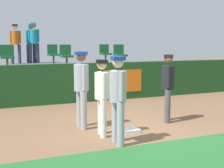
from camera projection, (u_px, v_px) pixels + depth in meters
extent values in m
plane|color=brown|center=(131.00, 129.00, 7.78)|extent=(60.00, 60.00, 0.00)
cube|color=#26662B|center=(200.00, 166.00, 5.47)|extent=(18.00, 2.80, 0.01)
cube|color=white|center=(129.00, 130.00, 7.57)|extent=(0.40, 0.40, 0.08)
cylinder|color=white|center=(101.00, 116.00, 7.36)|extent=(0.14, 0.14, 0.83)
cylinder|color=white|center=(103.00, 119.00, 7.06)|extent=(0.14, 0.14, 0.83)
cylinder|color=white|center=(102.00, 86.00, 7.12)|extent=(0.38, 0.38, 0.58)
sphere|color=tan|center=(102.00, 65.00, 7.07)|extent=(0.22, 0.22, 0.22)
cube|color=black|center=(102.00, 61.00, 7.06)|extent=(0.27, 0.27, 0.08)
cylinder|color=white|center=(100.00, 84.00, 7.31)|extent=(0.08, 0.08, 0.55)
cylinder|color=white|center=(104.00, 86.00, 6.93)|extent=(0.08, 0.08, 0.55)
ellipsoid|color=brown|center=(105.00, 94.00, 7.36)|extent=(0.16, 0.22, 0.28)
cylinder|color=#9EA3AD|center=(80.00, 108.00, 8.04)|extent=(0.15, 0.15, 0.90)
cylinder|color=#9EA3AD|center=(84.00, 111.00, 7.73)|extent=(0.15, 0.15, 0.90)
cylinder|color=#9EA3AD|center=(81.00, 78.00, 7.79)|extent=(0.36, 0.36, 0.64)
sphere|color=brown|center=(81.00, 57.00, 7.73)|extent=(0.24, 0.24, 0.24)
cube|color=#193899|center=(81.00, 53.00, 7.72)|extent=(0.25, 0.25, 0.08)
cylinder|color=#9EA3AD|center=(79.00, 76.00, 7.98)|extent=(0.09, 0.09, 0.60)
cylinder|color=#9EA3AD|center=(84.00, 78.00, 7.59)|extent=(0.09, 0.09, 0.60)
cylinder|color=#9EA3AD|center=(115.00, 121.00, 6.76)|extent=(0.15, 0.15, 0.88)
cylinder|color=#9EA3AD|center=(121.00, 125.00, 6.46)|extent=(0.15, 0.15, 0.88)
cylinder|color=#9EA3AD|center=(118.00, 86.00, 6.52)|extent=(0.37, 0.37, 0.62)
sphere|color=beige|center=(118.00, 62.00, 6.46)|extent=(0.23, 0.23, 0.23)
cube|color=#193899|center=(118.00, 58.00, 6.45)|extent=(0.26, 0.26, 0.08)
cylinder|color=#9EA3AD|center=(115.00, 84.00, 6.71)|extent=(0.09, 0.09, 0.58)
cylinder|color=#9EA3AD|center=(122.00, 87.00, 6.32)|extent=(0.09, 0.09, 0.58)
cylinder|color=#4C4C51|center=(167.00, 104.00, 8.68)|extent=(0.15, 0.15, 0.86)
cylinder|color=#4C4C51|center=(168.00, 106.00, 8.37)|extent=(0.15, 0.15, 0.86)
cylinder|color=black|center=(168.00, 77.00, 8.44)|extent=(0.46, 0.46, 0.60)
sphere|color=#8C6647|center=(168.00, 59.00, 8.38)|extent=(0.22, 0.22, 0.22)
cube|color=black|center=(169.00, 56.00, 8.37)|extent=(0.33, 0.33, 0.08)
cylinder|color=black|center=(168.00, 76.00, 8.63)|extent=(0.09, 0.09, 0.57)
cylinder|color=black|center=(168.00, 77.00, 8.24)|extent=(0.09, 0.09, 0.57)
cube|color=#19471E|center=(79.00, 83.00, 11.30)|extent=(18.00, 0.24, 1.35)
cube|color=orange|center=(123.00, 81.00, 11.84)|extent=(1.50, 0.02, 0.81)
cube|color=#59595E|center=(59.00, 79.00, 13.65)|extent=(18.00, 4.80, 1.14)
cylinder|color=#4C4C51|center=(54.00, 59.00, 14.06)|extent=(0.08, 0.08, 0.40)
cube|color=#19592D|center=(53.00, 55.00, 14.04)|extent=(0.44, 0.44, 0.08)
cube|color=#19592D|center=(52.00, 49.00, 14.18)|extent=(0.44, 0.06, 0.40)
cylinder|color=#4C4C51|center=(67.00, 62.00, 12.45)|extent=(0.08, 0.08, 0.40)
cube|color=#19592D|center=(67.00, 56.00, 12.43)|extent=(0.44, 0.44, 0.08)
cube|color=#19592D|center=(65.00, 50.00, 12.57)|extent=(0.44, 0.06, 0.40)
cylinder|color=#4C4C51|center=(120.00, 60.00, 13.36)|extent=(0.08, 0.08, 0.40)
cube|color=#19592D|center=(120.00, 55.00, 13.33)|extent=(0.45, 0.44, 0.08)
cube|color=#19592D|center=(119.00, 49.00, 13.48)|extent=(0.45, 0.06, 0.40)
cylinder|color=#4C4C51|center=(106.00, 58.00, 15.03)|extent=(0.08, 0.08, 0.40)
cube|color=#19592D|center=(106.00, 54.00, 15.01)|extent=(0.46, 0.44, 0.08)
cube|color=#19592D|center=(104.00, 49.00, 15.15)|extent=(0.46, 0.06, 0.40)
cylinder|color=#4C4C51|center=(7.00, 63.00, 11.59)|extent=(0.08, 0.08, 0.40)
cube|color=#19592D|center=(7.00, 57.00, 11.56)|extent=(0.46, 0.44, 0.08)
cube|color=#19592D|center=(6.00, 50.00, 11.71)|extent=(0.46, 0.06, 0.40)
cylinder|color=#33384C|center=(19.00, 54.00, 14.33)|extent=(0.14, 0.14, 0.84)
cylinder|color=#33384C|center=(12.00, 54.00, 14.26)|extent=(0.14, 0.14, 0.84)
cylinder|color=#BF5919|center=(15.00, 38.00, 14.21)|extent=(0.37, 0.37, 0.59)
sphere|color=beige|center=(15.00, 27.00, 14.15)|extent=(0.22, 0.22, 0.22)
cube|color=black|center=(15.00, 25.00, 14.14)|extent=(0.26, 0.26, 0.08)
cylinder|color=#BF5919|center=(20.00, 37.00, 14.25)|extent=(0.09, 0.09, 0.55)
cylinder|color=#BF5919|center=(11.00, 37.00, 14.15)|extent=(0.09, 0.09, 0.55)
cylinder|color=#33384C|center=(38.00, 53.00, 14.74)|extent=(0.15, 0.15, 0.88)
cylinder|color=#33384C|center=(30.00, 53.00, 14.64)|extent=(0.15, 0.15, 0.88)
cylinder|color=teal|center=(34.00, 36.00, 14.60)|extent=(0.38, 0.38, 0.62)
sphere|color=#8C6647|center=(33.00, 25.00, 14.54)|extent=(0.23, 0.23, 0.23)
cube|color=teal|center=(33.00, 24.00, 14.53)|extent=(0.27, 0.27, 0.08)
cylinder|color=teal|center=(38.00, 36.00, 14.65)|extent=(0.09, 0.09, 0.58)
cylinder|color=teal|center=(29.00, 36.00, 14.54)|extent=(0.09, 0.09, 0.58)
cylinder|color=#33384C|center=(34.00, 53.00, 14.98)|extent=(0.15, 0.15, 0.86)
cylinder|color=#33384C|center=(28.00, 54.00, 14.77)|extent=(0.15, 0.15, 0.86)
cylinder|color=teal|center=(31.00, 37.00, 14.78)|extent=(0.42, 0.42, 0.60)
sphere|color=#8C6647|center=(30.00, 27.00, 14.72)|extent=(0.22, 0.22, 0.22)
cube|color=teal|center=(30.00, 25.00, 14.71)|extent=(0.30, 0.30, 0.08)
cylinder|color=teal|center=(35.00, 37.00, 14.91)|extent=(0.09, 0.09, 0.57)
cylinder|color=teal|center=(27.00, 37.00, 14.64)|extent=(0.09, 0.09, 0.57)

